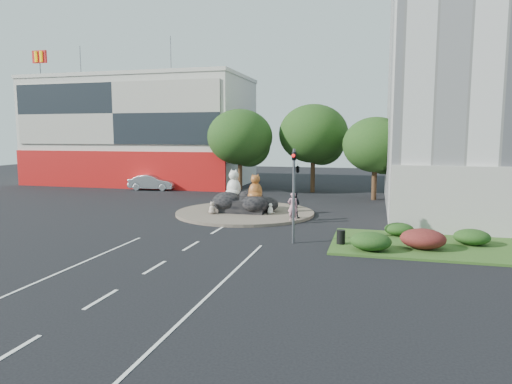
# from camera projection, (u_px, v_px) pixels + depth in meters

# --- Properties ---
(ground) EXTENTS (120.00, 120.00, 0.00)m
(ground) POSITION_uv_depth(u_px,v_px,m) (191.00, 246.00, 23.59)
(ground) COLOR black
(ground) RESTS_ON ground
(roundabout_island) EXTENTS (10.00, 10.00, 0.20)m
(roundabout_island) POSITION_uv_depth(u_px,v_px,m) (245.00, 213.00, 33.17)
(roundabout_island) COLOR brown
(roundabout_island) RESTS_ON ground
(rock_plinth) EXTENTS (3.20, 2.60, 0.90)m
(rock_plinth) POSITION_uv_depth(u_px,v_px,m) (245.00, 205.00, 33.10)
(rock_plinth) COLOR black
(rock_plinth) RESTS_ON roundabout_island
(shophouse_block) EXTENTS (25.20, 12.30, 17.40)m
(shophouse_block) POSITION_uv_depth(u_px,v_px,m) (142.00, 131.00, 54.18)
(shophouse_block) COLOR beige
(shophouse_block) RESTS_ON ground
(grass_verge) EXTENTS (10.00, 6.00, 0.12)m
(grass_verge) POSITION_uv_depth(u_px,v_px,m) (431.00, 246.00, 23.41)
(grass_verge) COLOR #274C19
(grass_verge) RESTS_ON ground
(tree_left) EXTENTS (6.46, 6.46, 8.27)m
(tree_left) POSITION_uv_depth(u_px,v_px,m) (241.00, 140.00, 45.10)
(tree_left) COLOR #382314
(tree_left) RESTS_ON ground
(tree_mid) EXTENTS (6.84, 6.84, 8.76)m
(tree_mid) POSITION_uv_depth(u_px,v_px,m) (314.00, 137.00, 45.20)
(tree_mid) COLOR #382314
(tree_mid) RESTS_ON ground
(tree_right) EXTENTS (5.70, 5.70, 7.30)m
(tree_right) POSITION_uv_depth(u_px,v_px,m) (376.00, 147.00, 39.95)
(tree_right) COLOR #382314
(tree_right) RESTS_ON ground
(hedge_near_green) EXTENTS (2.00, 1.60, 0.90)m
(hedge_near_green) POSITION_uv_depth(u_px,v_px,m) (371.00, 241.00, 22.19)
(hedge_near_green) COLOR #143C13
(hedge_near_green) RESTS_ON grass_verge
(hedge_red) EXTENTS (2.20, 1.76, 0.99)m
(hedge_red) POSITION_uv_depth(u_px,v_px,m) (423.00, 239.00, 22.51)
(hedge_red) COLOR #4A1316
(hedge_red) RESTS_ON grass_verge
(hedge_mid_green) EXTENTS (1.80, 1.44, 0.81)m
(hedge_mid_green) POSITION_uv_depth(u_px,v_px,m) (472.00, 237.00, 23.32)
(hedge_mid_green) COLOR #143C13
(hedge_mid_green) RESTS_ON grass_verge
(hedge_back_green) EXTENTS (1.60, 1.28, 0.72)m
(hedge_back_green) POSITION_uv_depth(u_px,v_px,m) (399.00, 229.00, 25.46)
(hedge_back_green) COLOR #143C13
(hedge_back_green) RESTS_ON grass_verge
(traffic_light) EXTENTS (0.44, 1.24, 5.00)m
(traffic_light) POSITION_uv_depth(u_px,v_px,m) (296.00, 175.00, 23.76)
(traffic_light) COLOR #595B60
(traffic_light) RESTS_ON ground
(street_lamp) EXTENTS (2.34, 0.22, 8.06)m
(street_lamp) POSITION_uv_depth(u_px,v_px,m) (440.00, 154.00, 27.44)
(street_lamp) COLOR #595B60
(street_lamp) RESTS_ON ground
(cat_white) EXTENTS (1.61, 1.52, 2.14)m
(cat_white) POSITION_uv_depth(u_px,v_px,m) (234.00, 183.00, 33.52)
(cat_white) COLOR silver
(cat_white) RESTS_ON rock_plinth
(cat_tabby) EXTENTS (1.30, 1.17, 1.90)m
(cat_tabby) POSITION_uv_depth(u_px,v_px,m) (255.00, 187.00, 32.37)
(cat_tabby) COLOR #C47D28
(cat_tabby) RESTS_ON rock_plinth
(kitten_calico) EXTENTS (0.57, 0.51, 0.90)m
(kitten_calico) POSITION_uv_depth(u_px,v_px,m) (212.00, 207.00, 32.07)
(kitten_calico) COLOR silver
(kitten_calico) RESTS_ON roundabout_island
(kitten_white) EXTENTS (0.62, 0.63, 0.79)m
(kitten_white) POSITION_uv_depth(u_px,v_px,m) (270.00, 208.00, 31.99)
(kitten_white) COLOR silver
(kitten_white) RESTS_ON roundabout_island
(pedestrian_pink) EXTENTS (0.80, 0.70, 1.84)m
(pedestrian_pink) POSITION_uv_depth(u_px,v_px,m) (293.00, 206.00, 29.51)
(pedestrian_pink) COLOR pink
(pedestrian_pink) RESTS_ON roundabout_island
(pedestrian_dark) EXTENTS (0.91, 0.73, 1.78)m
(pedestrian_dark) POSITION_uv_depth(u_px,v_px,m) (294.00, 205.00, 30.40)
(pedestrian_dark) COLOR black
(pedestrian_dark) RESTS_ON roundabout_island
(parked_car) EXTENTS (4.97, 2.18, 1.59)m
(parked_car) POSITION_uv_depth(u_px,v_px,m) (152.00, 182.00, 47.57)
(parked_car) COLOR #AEB1B6
(parked_car) RESTS_ON ground
(litter_bin) EXTENTS (0.56, 0.56, 0.72)m
(litter_bin) POSITION_uv_depth(u_px,v_px,m) (341.00, 237.00, 23.52)
(litter_bin) COLOR black
(litter_bin) RESTS_ON grass_verge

